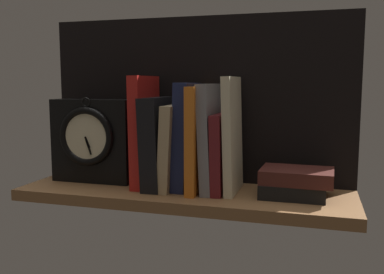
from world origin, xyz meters
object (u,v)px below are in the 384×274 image
book_navy_bierce (187,136)px  book_stack_side (295,182)px  book_orange_pandolfini (200,138)px  framed_clock (92,140)px  book_cream_twain (233,135)px  book_black_skeptic (160,142)px  book_gray_chess (211,138)px  book_maroon_dawkins (222,153)px  book_red_requiem (145,131)px  book_tan_shortstories (174,146)px

book_navy_bierce → book_stack_side: book_navy_bierce is taller
book_orange_pandolfini → book_stack_side: (21.32, -0.69, -8.61)cm
framed_clock → book_cream_twain: bearing=0.1°
book_black_skeptic → book_gray_chess: (12.26, 0.00, 1.54)cm
book_maroon_dawkins → book_cream_twain: (2.40, 0.00, 4.07)cm
book_orange_pandolfini → book_gray_chess: size_ratio=0.98×
book_red_requiem → book_maroon_dawkins: (18.55, 0.00, -4.20)cm
book_red_requiem → book_orange_pandolfini: size_ratio=1.10×
book_tan_shortstories → framed_clock: (-21.24, -0.04, 0.74)cm
book_red_requiem → book_maroon_dawkins: 19.01cm
book_red_requiem → book_gray_chess: bearing=0.0°
framed_clock → book_stack_side: size_ratio=1.35×
book_orange_pandolfini → framed_clock: (-27.31, -0.04, -1.36)cm
book_black_skeptic → book_cream_twain: bearing=0.0°
book_red_requiem → book_maroon_dawkins: size_ratio=1.48×
book_black_skeptic → book_tan_shortstories: book_black_skeptic is taller
book_tan_shortstories → book_cream_twain: (13.63, 0.00, 3.17)cm
book_orange_pandolfini → framed_clock: bearing=-179.9°
book_black_skeptic → book_maroon_dawkins: (14.87, 0.00, -1.76)cm
book_maroon_dawkins → framed_clock: 32.51cm
book_tan_shortstories → book_navy_bierce: (3.12, 0.00, 2.49)cm
book_black_skeptic → book_orange_pandolfini: size_ratio=0.89×
book_black_skeptic → book_cream_twain: book_cream_twain is taller
book_navy_bierce → book_stack_side: (24.27, -0.69, -9.00)cm
book_orange_pandolfini → book_maroon_dawkins: 5.97cm
book_red_requiem → book_stack_side: book_red_requiem is taller
book_black_skeptic → book_orange_pandolfini: bearing=0.0°
book_maroon_dawkins → book_red_requiem: bearing=180.0°
book_red_requiem → book_navy_bierce: size_ratio=1.07×
book_red_requiem → book_gray_chess: size_ratio=1.08×
book_black_skeptic → book_stack_side: bearing=-1.3°
book_gray_chess → book_black_skeptic: bearing=180.0°
book_navy_bierce → framed_clock: bearing=-179.9°
book_black_skeptic → book_maroon_dawkins: bearing=0.0°
book_navy_bierce → book_maroon_dawkins: (8.12, 0.00, -3.39)cm
book_gray_chess → book_cream_twain: size_ratio=0.94×
book_navy_bierce → book_orange_pandolfini: book_navy_bierce is taller
book_black_skeptic → book_tan_shortstories: bearing=0.0°
book_navy_bierce → book_gray_chess: book_navy_bierce is taller
book_black_skeptic → framed_clock: 17.60cm
book_orange_pandolfini → book_maroon_dawkins: size_ratio=1.34×
framed_clock → book_tan_shortstories: bearing=0.1°
book_red_requiem → book_gray_chess: book_red_requiem is taller
book_stack_side → book_black_skeptic: bearing=178.7°
book_stack_side → framed_clock: bearing=179.2°
book_navy_bierce → framed_clock: (-24.36, -0.04, -1.76)cm
book_stack_side → book_maroon_dawkins: bearing=177.6°
book_red_requiem → framed_clock: bearing=-179.8°
book_tan_shortstories → book_black_skeptic: bearing=180.0°
book_black_skeptic → book_navy_bierce: book_navy_bierce is taller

